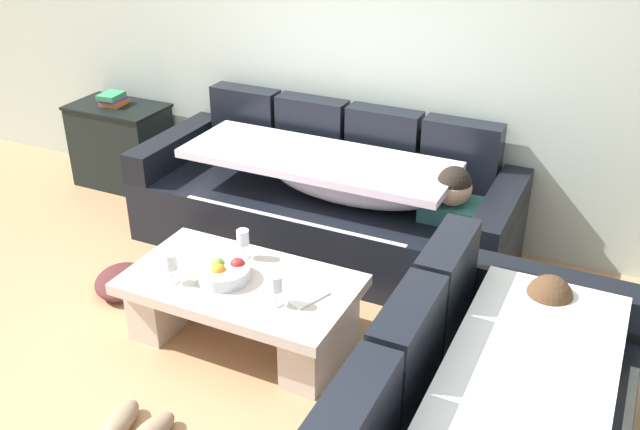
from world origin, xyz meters
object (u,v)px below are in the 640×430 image
book_stack_on_cabinet (112,99)px  crumpled_garment (122,281)px  wine_glass_far_back (243,239)px  pair_of_shoes (136,426)px  open_magazine (297,290)px  wine_glass_near_left (171,263)px  fruit_bowl (223,272)px  wine_glass_near_right (276,285)px  coffee_table (242,302)px  couch_along_wall (330,203)px  side_cabinet (122,145)px

book_stack_on_cabinet → crumpled_garment: 1.71m
wine_glass_far_back → pair_of_shoes: wine_glass_far_back is taller
open_magazine → crumpled_garment: 1.26m
wine_glass_near_left → crumpled_garment: 0.79m
fruit_bowl → pair_of_shoes: (0.01, -0.79, -0.38)m
fruit_bowl → wine_glass_near_right: size_ratio=1.69×
wine_glass_far_back → pair_of_shoes: (0.02, -1.02, -0.45)m
wine_glass_near_right → coffee_table: bearing=157.3°
couch_along_wall → wine_glass_far_back: size_ratio=14.66×
wine_glass_near_left → wine_glass_far_back: bearing=61.8°
fruit_bowl → side_cabinet: bearing=143.0°
fruit_bowl → side_cabinet: side_cabinet is taller
couch_along_wall → book_stack_on_cabinet: bearing=173.1°
coffee_table → side_cabinet: bearing=144.7°
wine_glass_near_right → pair_of_shoes: wine_glass_near_right is taller
couch_along_wall → wine_glass_near_left: couch_along_wall is taller
open_magazine → book_stack_on_cabinet: (-2.22, 1.29, 0.30)m
coffee_table → book_stack_on_cabinet: (-1.91, 1.33, 0.45)m
fruit_bowl → crumpled_garment: bearing=171.4°
book_stack_on_cabinet → wine_glass_near_right: bearing=-33.5°
fruit_bowl → side_cabinet: 2.24m
coffee_table → wine_glass_far_back: 0.34m
pair_of_shoes → crumpled_garment: 1.23m
book_stack_on_cabinet → pair_of_shoes: size_ratio=0.62×
wine_glass_near_left → wine_glass_near_right: size_ratio=1.00×
couch_along_wall → book_stack_on_cabinet: size_ratio=11.99×
wine_glass_far_back → pair_of_shoes: 1.11m
wine_glass_near_left → book_stack_on_cabinet: size_ratio=0.82×
fruit_bowl → pair_of_shoes: 0.87m
fruit_bowl → couch_along_wall: bearing=85.8°
wine_glass_near_right → wine_glass_far_back: 0.49m
open_magazine → couch_along_wall: bearing=126.7°
wine_glass_far_back → wine_glass_near_right: bearing=-40.3°
wine_glass_near_right → pair_of_shoes: 0.90m
book_stack_on_cabinet → wine_glass_near_left: bearing=-43.0°
coffee_table → wine_glass_near_right: (0.28, -0.12, 0.26)m
open_magazine → fruit_bowl: bearing=-150.8°
open_magazine → side_cabinet: bearing=169.9°
wine_glass_near_right → side_cabinet: size_ratio=0.23×
book_stack_on_cabinet → crumpled_garment: size_ratio=0.51×
wine_glass_far_back → crumpled_garment: size_ratio=0.42×
couch_along_wall → wine_glass_near_right: (0.28, -1.21, 0.17)m
wine_glass_near_right → wine_glass_far_back: size_ratio=1.00×
couch_along_wall → wine_glass_near_left: (-0.30, -1.27, 0.17)m
side_cabinet → wine_glass_far_back: bearing=-32.3°
fruit_bowl → pair_of_shoes: bearing=-89.6°
wine_glass_near_right → book_stack_on_cabinet: bearing=146.5°
side_cabinet → book_stack_on_cabinet: size_ratio=3.55×
side_cabinet → book_stack_on_cabinet: bearing=172.3°
couch_along_wall → fruit_bowl: size_ratio=8.69×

